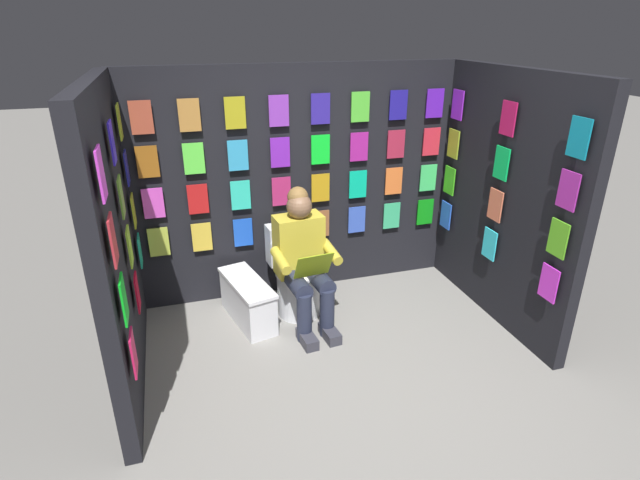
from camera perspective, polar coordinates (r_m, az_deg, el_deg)
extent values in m
plane|color=gray|center=(3.57, 5.93, -18.86)|extent=(30.00, 30.00, 0.00)
cube|color=black|center=(4.61, -2.45, 6.50)|extent=(3.04, 0.10, 2.10)
cube|color=#B0BE3F|center=(4.54, -17.93, -0.22)|extent=(0.17, 0.01, 0.26)
cube|color=gold|center=(4.54, -13.34, 0.32)|extent=(0.17, 0.01, 0.26)
cube|color=blue|center=(4.57, -8.77, 0.85)|extent=(0.17, 0.01, 0.26)
cube|color=olive|center=(4.63, -4.29, 1.37)|extent=(0.17, 0.01, 0.26)
cube|color=brown|center=(4.71, 0.05, 1.87)|extent=(0.17, 0.01, 0.26)
cube|color=blue|center=(4.83, 4.22, 2.33)|extent=(0.17, 0.01, 0.26)
cube|color=#38BA7A|center=(4.96, 8.18, 2.76)|extent=(0.17, 0.01, 0.26)
cube|color=#109214|center=(5.12, 11.91, 3.16)|extent=(0.17, 0.01, 0.26)
cube|color=#DD4ACA|center=(4.41, -18.50, 3.99)|extent=(0.17, 0.01, 0.26)
cube|color=red|center=(4.41, -13.76, 4.55)|extent=(0.17, 0.01, 0.26)
cube|color=#2BD4B6|center=(4.45, -9.05, 5.07)|extent=(0.17, 0.01, 0.26)
cube|color=#B32663|center=(4.50, -4.43, 5.55)|extent=(0.17, 0.01, 0.26)
cube|color=#C49016|center=(4.59, 0.05, 5.98)|extent=(0.17, 0.01, 0.26)
cube|color=#0AC492|center=(4.71, 4.35, 6.36)|extent=(0.17, 0.01, 0.26)
cube|color=orange|center=(4.85, 8.42, 6.68)|extent=(0.17, 0.01, 0.26)
cube|color=#40D368|center=(5.01, 12.25, 6.95)|extent=(0.17, 0.01, 0.26)
cube|color=#985617|center=(4.32, -19.10, 8.43)|extent=(0.17, 0.01, 0.26)
cube|color=#5CEA43|center=(4.32, -14.22, 9.00)|extent=(0.17, 0.01, 0.26)
cube|color=#309ED4|center=(4.35, -9.35, 9.51)|extent=(0.17, 0.01, 0.26)
cube|color=purple|center=(4.41, -4.57, 9.94)|extent=(0.17, 0.01, 0.26)
cube|color=#10E82A|center=(4.50, 0.05, 10.29)|extent=(0.17, 0.01, 0.26)
cube|color=#A31E8B|center=(4.62, 4.48, 10.56)|extent=(0.17, 0.01, 0.26)
cube|color=#AB2540|center=(4.76, 8.67, 10.76)|extent=(0.17, 0.01, 0.26)
cube|color=red|center=(4.93, 12.60, 10.90)|extent=(0.17, 0.01, 0.26)
cube|color=#A74530|center=(4.25, -19.75, 13.03)|extent=(0.17, 0.01, 0.26)
cube|color=#B87C36|center=(4.25, -14.70, 13.63)|extent=(0.17, 0.01, 0.26)
cube|color=#AAA01A|center=(4.28, -9.67, 14.11)|extent=(0.17, 0.01, 0.26)
cube|color=purple|center=(4.34, -4.73, 14.49)|extent=(0.17, 0.01, 0.26)
cube|color=#2E2094|center=(4.43, 0.06, 14.75)|extent=(0.17, 0.01, 0.26)
cube|color=#50C536|center=(4.55, 4.63, 14.91)|extent=(0.17, 0.01, 0.26)
cube|color=#221A91|center=(4.70, 8.94, 14.98)|extent=(0.17, 0.01, 0.26)
cube|color=#5C1DBD|center=(4.86, 12.98, 14.97)|extent=(0.17, 0.01, 0.26)
cube|color=black|center=(4.43, 20.34, 4.30)|extent=(0.10, 1.82, 2.10)
cube|color=blue|center=(5.08, 14.16, 2.77)|extent=(0.01, 0.17, 0.26)
cube|color=#31DBF0|center=(4.52, 18.79, -0.44)|extent=(0.01, 0.17, 0.26)
cube|color=#D930DD|center=(4.01, 24.66, -4.51)|extent=(0.01, 0.17, 0.26)
cube|color=green|center=(4.97, 14.57, 6.59)|extent=(0.01, 0.17, 0.26)
cube|color=#E2704E|center=(4.39, 19.39, 3.78)|extent=(0.01, 0.17, 0.26)
cube|color=#5ABB23|center=(3.87, 25.54, 0.14)|extent=(0.01, 0.17, 0.26)
cube|color=#98B228|center=(4.88, 14.99, 10.57)|extent=(0.01, 0.17, 0.26)
cube|color=#0DC956|center=(4.30, 20.02, 8.23)|extent=(0.01, 0.17, 0.26)
cube|color=#A6279E|center=(3.76, 26.48, 5.10)|extent=(0.01, 0.17, 0.26)
cube|color=purple|center=(4.82, 15.44, 14.66)|extent=(0.01, 0.17, 0.26)
cube|color=#BF1651|center=(4.22, 20.70, 12.85)|extent=(0.01, 0.17, 0.26)
cube|color=#1083A0|center=(3.68, 27.48, 10.33)|extent=(0.01, 0.17, 0.26)
cube|color=black|center=(3.60, -22.33, -0.35)|extent=(0.10, 1.82, 2.10)
cube|color=#D4184E|center=(3.13, -20.52, -11.98)|extent=(0.01, 0.17, 0.26)
cube|color=red|center=(3.76, -20.14, -5.64)|extent=(0.01, 0.17, 0.26)
cube|color=#1CB28A|center=(4.42, -19.87, -1.15)|extent=(0.01, 0.17, 0.26)
cube|color=#0DBF1F|center=(2.95, -21.49, -6.33)|extent=(0.01, 0.17, 0.26)
cube|color=#99D230|center=(3.61, -20.91, -0.71)|extent=(0.01, 0.17, 0.26)
cube|color=#A3B421|center=(4.29, -20.52, 3.15)|extent=(0.01, 0.17, 0.26)
cube|color=#B72832|center=(2.80, -22.56, -0.01)|extent=(0.01, 0.17, 0.26)
cube|color=#5F942D|center=(3.49, -21.75, 4.61)|extent=(0.01, 0.17, 0.26)
cube|color=navy|center=(4.19, -21.20, 7.69)|extent=(0.01, 0.17, 0.26)
cube|color=#D23AD0|center=(2.69, -23.73, 6.93)|extent=(0.01, 0.17, 0.26)
cube|color=#3321CF|center=(3.40, -22.65, 10.26)|extent=(0.01, 0.17, 0.26)
cube|color=#93AC23|center=(4.12, -21.93, 12.43)|extent=(0.01, 0.17, 0.26)
cylinder|color=white|center=(4.46, -2.44, -6.08)|extent=(0.38, 0.38, 0.40)
cylinder|color=white|center=(4.35, -2.49, -3.66)|extent=(0.41, 0.41, 0.02)
cube|color=white|center=(4.50, -3.67, -0.35)|extent=(0.40, 0.22, 0.36)
cylinder|color=white|center=(4.43, -3.28, -0.78)|extent=(0.39, 0.11, 0.39)
cube|color=gold|center=(4.21, -2.45, -0.54)|extent=(0.42, 0.26, 0.52)
sphere|color=brown|center=(4.05, -2.39, 3.88)|extent=(0.21, 0.21, 0.21)
sphere|color=olive|center=(4.06, -2.55, 4.92)|extent=(0.17, 0.17, 0.17)
cylinder|color=#23283D|center=(4.18, -0.15, -4.43)|extent=(0.19, 0.41, 0.15)
cylinder|color=#23283D|center=(4.12, -2.73, -4.92)|extent=(0.19, 0.41, 0.15)
cylinder|color=#23283D|center=(4.15, 0.81, -8.28)|extent=(0.12, 0.12, 0.42)
cylinder|color=#23283D|center=(4.09, -1.80, -8.84)|extent=(0.12, 0.12, 0.42)
cube|color=#33333D|center=(4.20, 1.13, -10.61)|extent=(0.13, 0.27, 0.09)
cube|color=#33333D|center=(4.13, -1.46, -11.21)|extent=(0.13, 0.27, 0.09)
cylinder|color=gold|center=(4.14, 1.28, -1.34)|extent=(0.11, 0.32, 0.13)
cylinder|color=gold|center=(4.00, -4.50, -2.35)|extent=(0.11, 0.32, 0.13)
cube|color=#839C15|center=(3.94, -0.72, -2.96)|extent=(0.31, 0.16, 0.23)
cube|color=silver|center=(4.40, -8.24, -7.05)|extent=(0.40, 0.74, 0.36)
cube|color=white|center=(4.31, -8.39, -4.82)|extent=(0.42, 0.77, 0.03)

